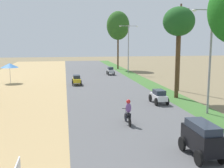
# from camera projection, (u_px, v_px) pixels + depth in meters

# --- Properties ---
(vendor_umbrella) EXTENTS (2.20, 2.20, 2.52)m
(vendor_umbrella) POSITION_uv_depth(u_px,v_px,m) (10.00, 65.00, 35.66)
(vendor_umbrella) COLOR #99999E
(vendor_umbrella) RESTS_ON dirt_shoulder
(median_tree_second) EXTENTS (2.91, 2.91, 8.46)m
(median_tree_second) POSITION_uv_depth(u_px,v_px,m) (179.00, 23.00, 25.63)
(median_tree_second) COLOR #4C351E
(median_tree_second) RESTS_ON median_strip
(median_tree_third) EXTENTS (4.26, 4.26, 10.82)m
(median_tree_third) POSITION_uv_depth(u_px,v_px,m) (118.00, 26.00, 52.35)
(median_tree_third) COLOR #4C351E
(median_tree_third) RESTS_ON median_strip
(streetlamp_near) EXTENTS (3.16, 0.20, 7.69)m
(streetlamp_near) POSITION_uv_depth(u_px,v_px,m) (210.00, 54.00, 20.24)
(streetlamp_near) COLOR gray
(streetlamp_near) RESTS_ON median_strip
(streetlamp_mid) EXTENTS (3.16, 0.20, 7.89)m
(streetlamp_mid) POSITION_uv_depth(u_px,v_px,m) (128.00, 46.00, 46.03)
(streetlamp_mid) COLOR gray
(streetlamp_mid) RESTS_ON median_strip
(utility_pole_near) EXTENTS (1.80, 0.20, 9.27)m
(utility_pole_near) POSITION_uv_depth(u_px,v_px,m) (180.00, 46.00, 30.03)
(utility_pole_near) COLOR brown
(utility_pole_near) RESTS_ON ground
(car_van_black) EXTENTS (1.19, 2.41, 1.67)m
(car_van_black) POSITION_uv_depth(u_px,v_px,m) (201.00, 138.00, 12.90)
(car_van_black) COLOR black
(car_van_black) RESTS_ON road_strip
(car_sedan_white) EXTENTS (1.10, 2.26, 1.19)m
(car_sedan_white) POSITION_uv_depth(u_px,v_px,m) (159.00, 96.00, 24.07)
(car_sedan_white) COLOR silver
(car_sedan_white) RESTS_ON road_strip
(car_sedan_yellow) EXTENTS (1.10, 2.26, 1.19)m
(car_sedan_yellow) POSITION_uv_depth(u_px,v_px,m) (77.00, 79.00, 34.25)
(car_sedan_yellow) COLOR gold
(car_sedan_yellow) RESTS_ON road_strip
(car_hatchback_silver) EXTENTS (1.04, 2.00, 1.23)m
(car_hatchback_silver) POSITION_uv_depth(u_px,v_px,m) (110.00, 71.00, 44.20)
(car_hatchback_silver) COLOR #B7BCC1
(car_hatchback_silver) RESTS_ON road_strip
(motorbike_ahead_second) EXTENTS (0.54, 1.80, 1.66)m
(motorbike_ahead_second) POSITION_uv_depth(u_px,v_px,m) (128.00, 113.00, 18.03)
(motorbike_ahead_second) COLOR black
(motorbike_ahead_second) RESTS_ON road_strip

